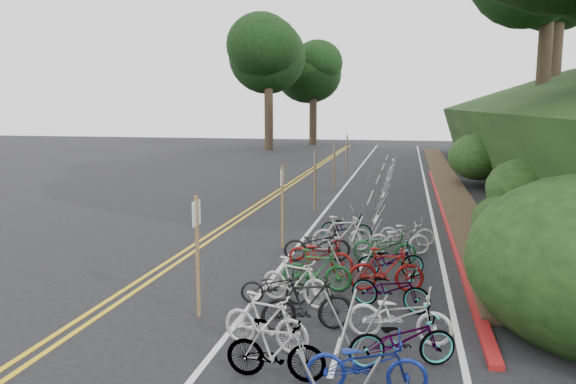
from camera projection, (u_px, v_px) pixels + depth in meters
The scene contains 9 objects.
ground at pixel (205, 303), 12.12m from camera, with size 120.00×120.00×0.00m, color black.
road_markings at pixel (312, 216), 21.75m from camera, with size 7.47×80.00×0.01m.
red_curb at pixel (444, 211), 22.54m from camera, with size 0.25×28.00×0.10m, color maroon.
bike_rack_front at pixel (348, 336), 8.43m from camera, with size 1.11×2.61×1.11m.
bike_racks_rest at pixel (378, 186), 23.94m from camera, with size 1.14×23.00×1.17m.
signpost_near at pixel (197, 248), 11.17m from camera, with size 0.08×0.40×2.48m.
signposts_rest at pixel (326, 168), 25.31m from camera, with size 0.08×18.40×2.50m.
bike_front at pixel (275, 286), 12.04m from camera, with size 1.48×0.51×0.78m, color black.
bike_valet at pixel (355, 271), 12.83m from camera, with size 3.45×11.30×1.07m.
Camera 1 is at (4.17, -10.98, 4.23)m, focal length 35.00 mm.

